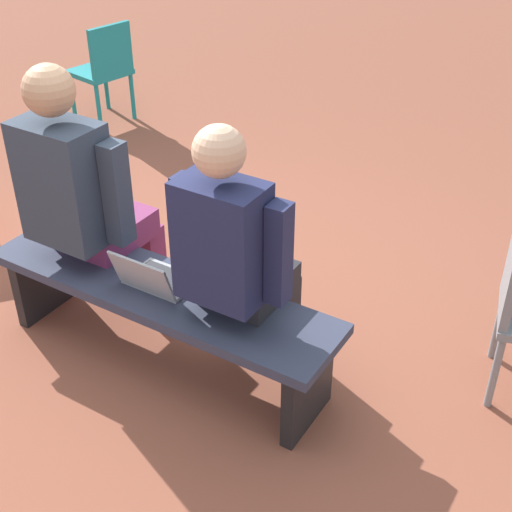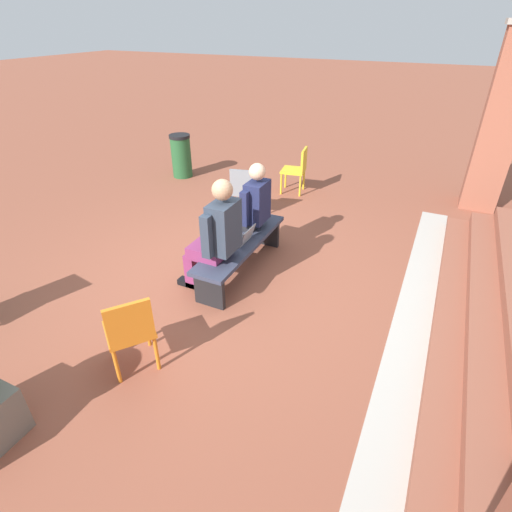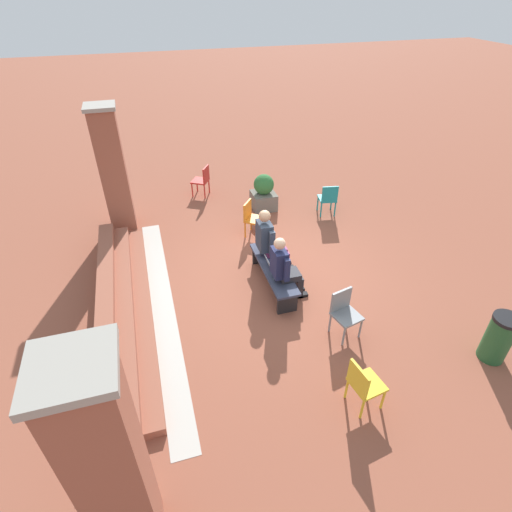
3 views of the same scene
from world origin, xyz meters
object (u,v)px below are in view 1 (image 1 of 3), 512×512
at_px(person_adult, 85,197).
at_px(plastic_chair_far_right, 104,67).
at_px(bench, 160,302).
at_px(laptop, 155,278).
at_px(person_student, 236,255).

bearing_deg(person_adult, plastic_chair_far_right, -49.54).
height_order(bench, laptop, laptop).
bearing_deg(laptop, person_student, -168.75).
height_order(person_adult, plastic_chair_far_right, person_adult).
distance_m(person_adult, plastic_chair_far_right, 2.83).
bearing_deg(plastic_chair_far_right, person_adult, 130.46).
bearing_deg(person_student, laptop, 11.25).
bearing_deg(bench, person_student, -170.25).
relative_size(bench, person_student, 1.33).
distance_m(person_student, laptop, 0.46).
xyz_separation_m(bench, laptop, (0.01, 0.01, 0.15)).
xyz_separation_m(laptop, plastic_chair_far_right, (2.30, -2.23, -0.02)).
relative_size(laptop, plastic_chair_far_right, 0.38).
distance_m(laptop, plastic_chair_far_right, 3.20).
relative_size(bench, plastic_chair_far_right, 2.14).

